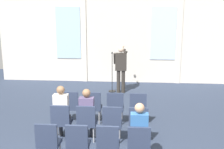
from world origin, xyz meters
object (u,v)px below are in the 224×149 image
Objects in this scene: chair_r1_c1 at (87,120)px; chair_r1_c0 at (61,120)px; chair_r0_c3 at (138,106)px; audience_r1_c1 at (87,112)px; chair_r2_c0 at (48,140)px; chair_r2_c2 at (108,142)px; speaker at (121,66)px; chair_r2_c3 at (139,143)px; audience_r2_c3 at (139,131)px; mic_stand at (112,83)px; chair_r2_c1 at (78,141)px; chair_r0_c2 at (115,106)px; chair_r0_c0 at (71,104)px; chair_r1_c2 at (112,121)px; audience_r1_c0 at (62,110)px; chair_r0_c1 at (93,105)px; chair_r1_c3 at (138,122)px.

chair_r1_c0 is at bearing 180.00° from chair_r1_c1.
chair_r0_c3 is 0.71× the size of audience_r1_c1.
chair_r2_c0 is 1.26m from chair_r2_c2.
speaker is 5.35m from chair_r2_c3.
mic_stand is at bearing 100.27° from audience_r2_c3.
chair_r1_c0 and chair_r2_c1 have the same top height.
chair_r0_c3 is (0.63, 0.00, 0.00)m from chair_r0_c2.
chair_r2_c3 is (1.90, -1.13, 0.00)m from chair_r1_c0.
chair_r2_c1 is at bearing 180.00° from chair_r2_c3.
chair_r2_c1 is 0.63m from chair_r2_c2.
chair_r0_c0 is at bearing -106.62° from mic_stand.
chair_r1_c0 is 0.68× the size of audience_r2_c3.
chair_r1_c2 is 1.00× the size of chair_r2_c0.
audience_r1_c0 is (0.00, 0.08, 0.23)m from chair_r1_c0.
chair_r2_c1 is at bearing -93.20° from mic_stand.
chair_r0_c1 is at bearing 90.00° from audience_r1_c1.
chair_r0_c3 is at bearing 41.86° from chair_r1_c1.
chair_r1_c1 is 1.30m from chair_r2_c0.
audience_r1_c1 is at bearing -94.12° from mic_stand.
chair_r0_c1 is 2.26m from chair_r2_c1.
chair_r1_c0 is at bearing 119.17° from chair_r2_c1.
audience_r1_c1 reaches higher than chair_r2_c1.
chair_r0_c3 is 2.18m from audience_r1_c0.
audience_r1_c1 is at bearing 138.07° from audience_r2_c3.
mic_stand is 1.12× the size of audience_r1_c0.
speaker is 4.24m from chair_r1_c1.
audience_r1_c0 is (0.00, -1.05, 0.23)m from chair_r0_c0.
chair_r0_c3 is 1.13m from chair_r1_c3.
chair_r1_c2 is 1.30m from chair_r2_c3.
chair_r1_c2 is 1.70m from chair_r2_c0.
chair_r0_c3 is 2.59m from chair_r2_c1.
audience_r1_c0 is 1.05× the size of audience_r1_c1.
chair_r0_c1 is 0.63m from chair_r0_c2.
chair_r0_c1 is (0.63, 0.00, 0.00)m from chair_r0_c0.
chair_r1_c0 is at bearing 138.14° from chair_r2_c2.
chair_r1_c1 is (-0.63, -1.13, 0.00)m from chair_r0_c2.
chair_r1_c2 is (1.26, -1.13, 0.00)m from chair_r0_c0.
mic_stand is 1.65× the size of chair_r1_c1.
audience_r1_c1 is at bearing -98.92° from speaker.
chair_r0_c2 is at bearing -90.17° from speaker.
chair_r0_c1 is at bearing 119.17° from chair_r2_c3.
speaker is at bearing 96.71° from chair_r2_c3.
chair_r2_c3 is at bearing 0.00° from chair_r2_c1.
chair_r2_c1 is at bearing -60.83° from chair_r1_c0.
mic_stand is at bearing 102.74° from chair_r1_c3.
speaker is at bearing 78.06° from chair_r0_c1.
chair_r2_c3 is 0.24m from audience_r2_c3.
chair_r0_c3 is 2.20m from audience_r2_c3.
chair_r1_c1 is 0.68× the size of audience_r2_c3.
audience_r2_c3 is (0.63, -1.05, 0.23)m from chair_r1_c2.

